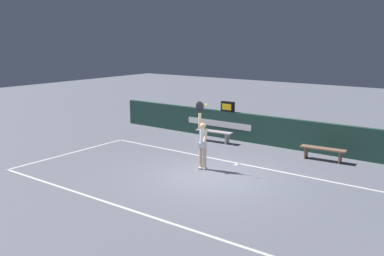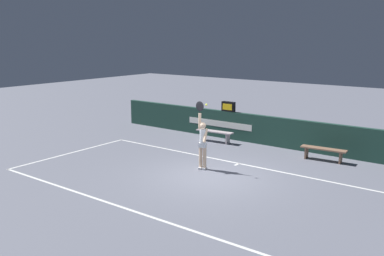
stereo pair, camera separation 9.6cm
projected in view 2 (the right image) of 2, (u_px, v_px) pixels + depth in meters
The scene contains 8 objects.
ground_plane at pixel (212, 176), 14.12m from camera, with size 60.00×60.00×0.00m, color slate.
court_lines at pixel (195, 183), 13.39m from camera, with size 12.44×5.56×0.00m.
back_wall at pixel (277, 132), 17.85m from camera, with size 17.03×0.22×1.26m.
speed_display at pixel (228, 107), 19.08m from camera, with size 0.63×0.21×0.45m.
tennis_player at pixel (203, 141), 14.67m from camera, with size 0.50×0.38×2.43m.
tennis_ball at pixel (206, 105), 14.16m from camera, with size 0.07×0.07×0.07m.
courtside_bench_near at pixel (215, 133), 18.67m from camera, with size 1.74×0.48×0.50m.
courtside_bench_far at pixel (323, 151), 15.80m from camera, with size 1.70×0.48×0.49m.
Camera 2 is at (7.51, -11.21, 4.53)m, focal length 39.42 mm.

